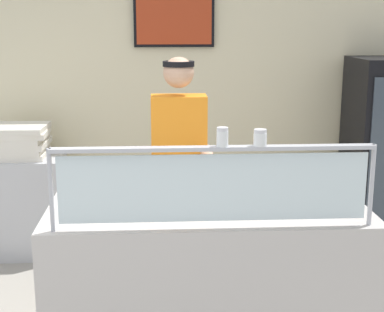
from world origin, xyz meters
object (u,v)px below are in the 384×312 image
object	(u,v)px
pepper_flake_shaker	(260,139)
worker_figure	(180,166)
pizza_tray	(189,200)
pizza_box_stack	(19,141)
parmesan_shaker	(222,138)
pizza_server	(181,198)

from	to	relation	value
pepper_flake_shaker	worker_figure	xyz separation A→B (m)	(-0.36, 1.10, -0.41)
pizza_tray	pizza_box_stack	world-z (taller)	pizza_box_stack
pepper_flake_shaker	worker_figure	world-z (taller)	worker_figure
parmesan_shaker	pizza_box_stack	bearing A→B (deg)	125.92
pizza_tray	pepper_flake_shaker	bearing A→B (deg)	-51.99
pizza_tray	worker_figure	bearing A→B (deg)	92.27
pizza_server	parmesan_shaker	bearing A→B (deg)	-51.67
pizza_tray	pizza_server	bearing A→B (deg)	-155.70
pizza_tray	parmesan_shaker	bearing A→B (deg)	-71.13
parmesan_shaker	pepper_flake_shaker	distance (m)	0.19
pizza_server	pepper_flake_shaker	world-z (taller)	pepper_flake_shaker
pizza_tray	pizza_box_stack	size ratio (longest dim) A/B	0.99
pepper_flake_shaker	pizza_tray	bearing A→B (deg)	128.01
pepper_flake_shaker	worker_figure	distance (m)	1.23
pizza_tray	pizza_box_stack	xyz separation A→B (m)	(-1.36, 1.64, 0.03)
pizza_server	parmesan_shaker	distance (m)	0.63
pizza_server	worker_figure	xyz separation A→B (m)	(0.02, 0.69, 0.02)
pizza_server	pizza_box_stack	xyz separation A→B (m)	(-1.31, 1.66, 0.01)
parmesan_shaker	worker_figure	xyz separation A→B (m)	(-0.17, 1.10, -0.42)
pizza_tray	pepper_flake_shaker	distance (m)	0.71
worker_figure	pizza_box_stack	size ratio (longest dim) A/B	3.53
parmesan_shaker	pizza_box_stack	xyz separation A→B (m)	(-1.50, 2.07, -0.43)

